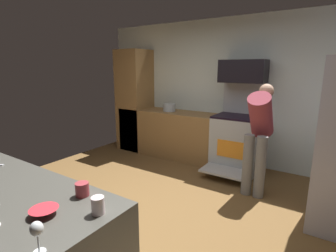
{
  "coord_description": "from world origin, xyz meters",
  "views": [
    {
      "loc": [
        1.73,
        -2.25,
        1.74
      ],
      "look_at": [
        0.06,
        0.3,
        1.05
      ],
      "focal_mm": 27.61,
      "sensor_mm": 36.0,
      "label": 1
    }
  ],
  "objects": [
    {
      "name": "ground_plane",
      "position": [
        0.0,
        0.0,
        -0.01
      ],
      "size": [
        5.2,
        4.8,
        0.02
      ],
      "primitive_type": "cube",
      "color": "brown"
    },
    {
      "name": "wall_back",
      "position": [
        0.0,
        2.34,
        1.3
      ],
      "size": [
        5.2,
        0.12,
        2.6
      ],
      "primitive_type": "cube",
      "color": "silver",
      "rests_on": "ground"
    },
    {
      "name": "lower_cabinet_run",
      "position": [
        -0.9,
        1.98,
        0.45
      ],
      "size": [
        2.4,
        0.6,
        0.9
      ],
      "primitive_type": "cube",
      "color": "olive",
      "rests_on": "ground"
    },
    {
      "name": "cabinet_column",
      "position": [
        -1.9,
        1.98,
        1.05
      ],
      "size": [
        0.6,
        0.6,
        2.1
      ],
      "primitive_type": "cube",
      "color": "olive",
      "rests_on": "ground"
    },
    {
      "name": "oven_range",
      "position": [
        0.38,
        1.96,
        0.51
      ],
      "size": [
        0.76,
        1.05,
        1.5
      ],
      "color": "#AEB4B6",
      "rests_on": "ground"
    },
    {
      "name": "microwave",
      "position": [
        0.38,
        2.06,
        1.68
      ],
      "size": [
        0.74,
        0.38,
        0.37
      ],
      "primitive_type": "cube",
      "color": "black",
      "rests_on": "oven_range"
    },
    {
      "name": "person_cook",
      "position": [
        0.89,
        1.29,
        0.9
      ],
      "size": [
        0.31,
        0.6,
        1.52
      ],
      "color": "slate",
      "rests_on": "ground"
    },
    {
      "name": "counter_island",
      "position": [
        -0.3,
        -1.5,
        0.45
      ],
      "size": [
        2.09,
        0.8,
        0.9
      ],
      "primitive_type": "cube",
      "color": "#484740",
      "rests_on": "ground"
    },
    {
      "name": "mixing_bowl_large",
      "position": [
        0.38,
        -1.51,
        0.92
      ],
      "size": [
        0.17,
        0.17,
        0.04
      ],
      "primitive_type": "cone",
      "rotation": [
        3.14,
        0.0,
        0.0
      ],
      "color": "red",
      "rests_on": "counter_island"
    },
    {
      "name": "wine_glass_mid",
      "position": [
        0.66,
        -1.71,
        1.02
      ],
      "size": [
        0.06,
        0.06,
        0.16
      ],
      "color": "silver",
      "rests_on": "counter_island"
    },
    {
      "name": "mug_coffee",
      "position": [
        0.37,
        -1.23,
        0.95
      ],
      "size": [
        0.09,
        0.09,
        0.09
      ],
      "primitive_type": "cylinder",
      "color": "#9B343B",
      "rests_on": "counter_island"
    },
    {
      "name": "mug_tea",
      "position": [
        0.63,
        -1.33,
        0.95
      ],
      "size": [
        0.08,
        0.08,
        0.11
      ],
      "primitive_type": "cylinder",
      "color": "silver",
      "rests_on": "counter_island"
    },
    {
      "name": "stock_pot",
      "position": [
        -1.02,
        1.98,
        0.97
      ],
      "size": [
        0.24,
        0.24,
        0.15
      ],
      "primitive_type": "cylinder",
      "color": "#AFBCC4",
      "rests_on": "lower_cabinet_run"
    }
  ]
}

